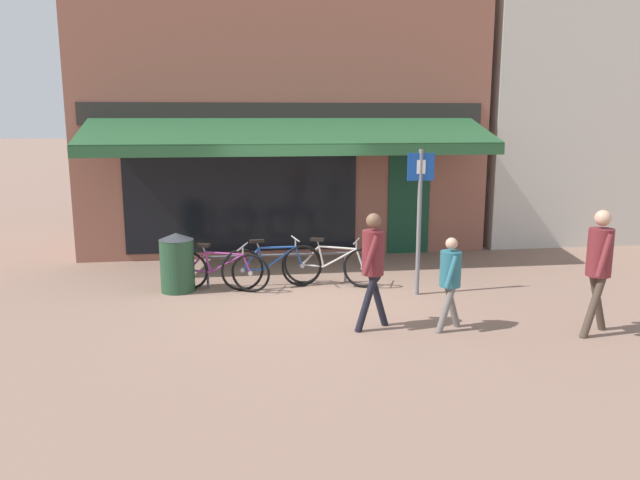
{
  "coord_description": "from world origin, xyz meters",
  "views": [
    {
      "loc": [
        -1.1,
        -9.76,
        2.91
      ],
      "look_at": [
        0.23,
        -0.49,
        1.05
      ],
      "focal_mm": 35.0,
      "sensor_mm": 36.0,
      "label": 1
    }
  ],
  "objects_px": {
    "pedestrian_child": "(450,274)",
    "parking_sign": "(420,207)",
    "bicycle_silver": "(332,265)",
    "litter_bin": "(177,262)",
    "bicycle_purple": "(219,270)",
    "pedestrian_adult": "(373,258)",
    "pedestrian_second_adult": "(599,259)",
    "bicycle_blue": "(272,266)"
  },
  "relations": [
    {
      "from": "pedestrian_child",
      "to": "parking_sign",
      "type": "xyz_separation_m",
      "value": [
        0.08,
        1.75,
        0.68
      ]
    },
    {
      "from": "bicycle_silver",
      "to": "pedestrian_child",
      "type": "relative_size",
      "value": 1.27
    },
    {
      "from": "bicycle_silver",
      "to": "litter_bin",
      "type": "distance_m",
      "value": 2.64
    },
    {
      "from": "bicycle_purple",
      "to": "litter_bin",
      "type": "relative_size",
      "value": 1.68
    },
    {
      "from": "bicycle_silver",
      "to": "pedestrian_adult",
      "type": "relative_size",
      "value": 1.02
    },
    {
      "from": "bicycle_purple",
      "to": "pedestrian_child",
      "type": "height_order",
      "value": "pedestrian_child"
    },
    {
      "from": "bicycle_purple",
      "to": "pedestrian_child",
      "type": "xyz_separation_m",
      "value": [
        3.17,
        -2.43,
        0.43
      ]
    },
    {
      "from": "pedestrian_adult",
      "to": "pedestrian_child",
      "type": "bearing_deg",
      "value": -15.81
    },
    {
      "from": "pedestrian_second_adult",
      "to": "litter_bin",
      "type": "relative_size",
      "value": 1.71
    },
    {
      "from": "bicycle_silver",
      "to": "pedestrian_child",
      "type": "bearing_deg",
      "value": -42.17
    },
    {
      "from": "pedestrian_adult",
      "to": "pedestrian_second_adult",
      "type": "xyz_separation_m",
      "value": [
        2.94,
        -0.63,
        0.03
      ]
    },
    {
      "from": "bicycle_purple",
      "to": "pedestrian_child",
      "type": "bearing_deg",
      "value": -18.17
    },
    {
      "from": "pedestrian_adult",
      "to": "litter_bin",
      "type": "bearing_deg",
      "value": 135.38
    },
    {
      "from": "bicycle_silver",
      "to": "parking_sign",
      "type": "distance_m",
      "value": 1.86
    },
    {
      "from": "bicycle_purple",
      "to": "pedestrian_second_adult",
      "type": "height_order",
      "value": "pedestrian_second_adult"
    },
    {
      "from": "pedestrian_adult",
      "to": "litter_bin",
      "type": "distance_m",
      "value": 3.69
    },
    {
      "from": "pedestrian_second_adult",
      "to": "litter_bin",
      "type": "distance_m",
      "value": 6.51
    },
    {
      "from": "pedestrian_child",
      "to": "pedestrian_second_adult",
      "type": "relative_size",
      "value": 0.77
    },
    {
      "from": "pedestrian_child",
      "to": "litter_bin",
      "type": "bearing_deg",
      "value": 139.67
    },
    {
      "from": "bicycle_purple",
      "to": "bicycle_blue",
      "type": "bearing_deg",
      "value": 20.36
    },
    {
      "from": "pedestrian_adult",
      "to": "litter_bin",
      "type": "xyz_separation_m",
      "value": [
        -2.83,
        2.32,
        -0.51
      ]
    },
    {
      "from": "bicycle_blue",
      "to": "pedestrian_adult",
      "type": "height_order",
      "value": "pedestrian_adult"
    },
    {
      "from": "parking_sign",
      "to": "pedestrian_second_adult",
      "type": "bearing_deg",
      "value": -50.26
    },
    {
      "from": "litter_bin",
      "to": "parking_sign",
      "type": "relative_size",
      "value": 0.42
    },
    {
      "from": "pedestrian_second_adult",
      "to": "litter_bin",
      "type": "bearing_deg",
      "value": 142.93
    },
    {
      "from": "pedestrian_adult",
      "to": "litter_bin",
      "type": "height_order",
      "value": "pedestrian_adult"
    },
    {
      "from": "pedestrian_child",
      "to": "pedestrian_second_adult",
      "type": "xyz_separation_m",
      "value": [
        1.9,
        -0.44,
        0.26
      ]
    },
    {
      "from": "bicycle_blue",
      "to": "pedestrian_adult",
      "type": "xyz_separation_m",
      "value": [
        1.23,
        -2.25,
        0.62
      ]
    },
    {
      "from": "bicycle_silver",
      "to": "pedestrian_adult",
      "type": "distance_m",
      "value": 2.39
    },
    {
      "from": "bicycle_silver",
      "to": "parking_sign",
      "type": "bearing_deg",
      "value": -7.98
    },
    {
      "from": "bicycle_silver",
      "to": "pedestrian_adult",
      "type": "xyz_separation_m",
      "value": [
        0.19,
        -2.3,
        0.64
      ]
    },
    {
      "from": "bicycle_silver",
      "to": "litter_bin",
      "type": "height_order",
      "value": "litter_bin"
    },
    {
      "from": "litter_bin",
      "to": "pedestrian_child",
      "type": "bearing_deg",
      "value": -33.07
    },
    {
      "from": "pedestrian_adult",
      "to": "pedestrian_child",
      "type": "relative_size",
      "value": 1.25
    },
    {
      "from": "bicycle_blue",
      "to": "bicycle_silver",
      "type": "height_order",
      "value": "bicycle_blue"
    },
    {
      "from": "bicycle_purple",
      "to": "pedestrian_second_adult",
      "type": "bearing_deg",
      "value": -10.18
    },
    {
      "from": "bicycle_purple",
      "to": "pedestrian_adult",
      "type": "xyz_separation_m",
      "value": [
        2.13,
        -2.24,
        0.65
      ]
    },
    {
      "from": "pedestrian_second_adult",
      "to": "parking_sign",
      "type": "distance_m",
      "value": 2.88
    },
    {
      "from": "pedestrian_adult",
      "to": "bicycle_silver",
      "type": "bearing_deg",
      "value": 89.44
    },
    {
      "from": "pedestrian_second_adult",
      "to": "parking_sign",
      "type": "xyz_separation_m",
      "value": [
        -1.82,
        2.19,
        0.42
      ]
    },
    {
      "from": "bicycle_blue",
      "to": "pedestrian_child",
      "type": "relative_size",
      "value": 1.34
    },
    {
      "from": "pedestrian_second_adult",
      "to": "bicycle_blue",
      "type": "bearing_deg",
      "value": 135.39
    }
  ]
}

